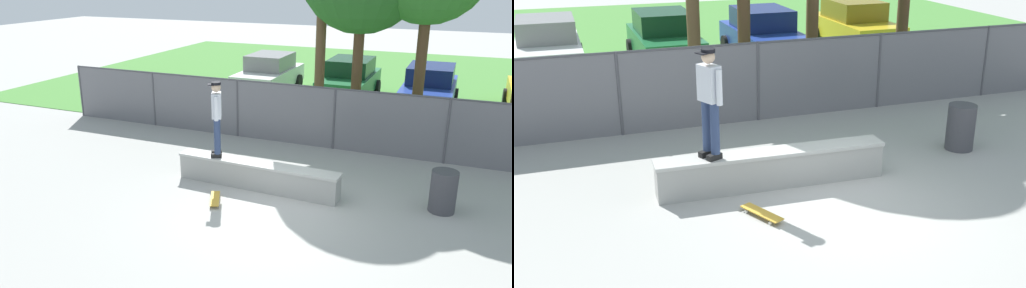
% 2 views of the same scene
% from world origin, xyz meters
% --- Properties ---
extents(ground_plane, '(80.00, 80.00, 0.00)m').
position_xyz_m(ground_plane, '(0.00, 0.00, 0.00)').
color(ground_plane, '#9E9E99').
extents(grass_strip, '(30.53, 20.00, 0.02)m').
position_xyz_m(grass_strip, '(0.00, 15.00, 0.01)').
color(grass_strip, '#478438').
rests_on(grass_strip, ground).
extents(concrete_ledge, '(4.08, 0.63, 0.65)m').
position_xyz_m(concrete_ledge, '(-0.92, 1.15, 0.33)').
color(concrete_ledge, '#999993').
rests_on(concrete_ledge, ground).
extents(skateboarder, '(0.39, 0.55, 1.84)m').
position_xyz_m(skateboarder, '(-1.98, 1.20, 1.68)').
color(skateboarder, black).
rests_on(skateboarder, concrete_ledge).
extents(skateboard, '(0.52, 0.81, 0.09)m').
position_xyz_m(skateboard, '(-1.48, 0.07, 0.07)').
color(skateboard, gold).
rests_on(skateboard, ground).
extents(chainlink_fence, '(18.60, 0.07, 1.82)m').
position_xyz_m(chainlink_fence, '(0.00, 4.70, 0.99)').
color(chainlink_fence, '#4C4C51').
rests_on(chainlink_fence, ground).
extents(car_white, '(2.03, 4.21, 1.66)m').
position_xyz_m(car_white, '(-4.45, 10.79, 0.84)').
color(car_white, silver).
rests_on(car_white, ground).
extents(car_green, '(2.03, 4.21, 1.66)m').
position_xyz_m(car_green, '(-1.01, 10.94, 0.84)').
color(car_green, '#1E6638').
rests_on(car_green, ground).
extents(car_blue, '(2.03, 4.21, 1.66)m').
position_xyz_m(car_blue, '(2.10, 10.50, 0.84)').
color(car_blue, '#233D9E').
rests_on(car_blue, ground).
extents(trash_bin, '(0.56, 0.56, 0.93)m').
position_xyz_m(trash_bin, '(3.25, 1.58, 0.46)').
color(trash_bin, '#3F3F44').
rests_on(trash_bin, ground).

